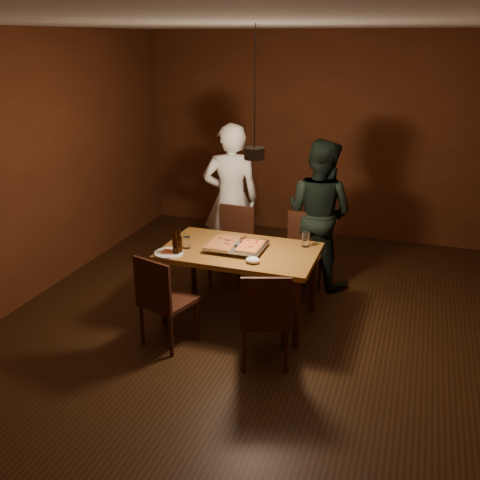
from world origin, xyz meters
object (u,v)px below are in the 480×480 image
(chair_near_right, at_px, (265,311))
(plate_slice, at_px, (169,253))
(pizza_tray, at_px, (237,247))
(beer_bottle_a, at_px, (176,243))
(dining_table, at_px, (240,257))
(diner_dark, at_px, (319,213))
(chair_far_right, at_px, (303,246))
(diner_white, at_px, (231,199))
(chair_far_left, at_px, (234,238))
(chair_near_left, at_px, (162,294))
(beer_bottle_b, at_px, (179,242))
(pendant_lamp, at_px, (254,152))

(chair_near_right, bearing_deg, plate_slice, 140.49)
(pizza_tray, relative_size, beer_bottle_a, 2.27)
(dining_table, relative_size, pizza_tray, 2.73)
(chair_near_right, height_order, diner_dark, diner_dark)
(pizza_tray, bearing_deg, dining_table, 6.64)
(chair_far_right, height_order, plate_slice, chair_far_right)
(diner_white, bearing_deg, chair_far_right, 138.72)
(chair_far_left, bearing_deg, chair_near_left, 88.97)
(beer_bottle_b, distance_m, plate_slice, 0.15)
(pizza_tray, xyz_separation_m, beer_bottle_a, (-0.50, -0.32, 0.10))
(chair_near_right, height_order, pizza_tray, chair_near_right)
(chair_far_left, bearing_deg, dining_table, 117.61)
(dining_table, bearing_deg, chair_far_right, 61.26)
(chair_near_left, relative_size, beer_bottle_a, 2.15)
(chair_far_right, xyz_separation_m, beer_bottle_b, (-0.97, -1.11, 0.33))
(chair_near_left, height_order, plate_slice, chair_near_left)
(chair_near_right, relative_size, pizza_tray, 0.97)
(dining_table, xyz_separation_m, pizza_tray, (-0.03, -0.01, 0.10))
(beer_bottle_b, xyz_separation_m, pendant_lamp, (0.72, 0.08, 0.89))
(chair_near_left, height_order, diner_white, diner_white)
(chair_far_right, distance_m, beer_bottle_a, 1.55)
(beer_bottle_a, height_order, diner_dark, diner_dark)
(dining_table, xyz_separation_m, chair_near_left, (-0.49, -0.73, -0.14))
(chair_far_left, distance_m, chair_far_right, 0.81)
(chair_near_right, relative_size, beer_bottle_a, 2.19)
(chair_near_left, xyz_separation_m, diner_dark, (1.05, 1.85, 0.30))
(chair_near_right, xyz_separation_m, beer_bottle_b, (-1.00, 0.46, 0.33))
(chair_far_left, distance_m, pendant_lamp, 1.69)
(beer_bottle_b, bearing_deg, chair_near_right, -24.88)
(dining_table, bearing_deg, diner_dark, 63.48)
(chair_far_left, distance_m, plate_slice, 1.19)
(chair_far_right, height_order, pendant_lamp, pendant_lamp)
(dining_table, xyz_separation_m, chair_far_right, (0.45, 0.82, -0.14))
(beer_bottle_b, height_order, diner_white, diner_white)
(chair_near_left, height_order, pendant_lamp, pendant_lamp)
(beer_bottle_a, relative_size, diner_dark, 0.14)
(pizza_tray, distance_m, plate_slice, 0.66)
(chair_far_left, relative_size, beer_bottle_a, 2.00)
(chair_near_right, bearing_deg, chair_near_left, 160.93)
(beer_bottle_a, bearing_deg, pizza_tray, 32.92)
(chair_near_right, bearing_deg, beer_bottle_a, 139.22)
(dining_table, height_order, pizza_tray, pizza_tray)
(diner_dark, bearing_deg, chair_far_left, 38.17)
(chair_near_left, relative_size, pizza_tray, 0.95)
(chair_far_left, xyz_separation_m, diner_dark, (0.92, 0.30, 0.30))
(pizza_tray, xyz_separation_m, beer_bottle_b, (-0.49, -0.28, 0.09))
(chair_far_right, bearing_deg, beer_bottle_b, 52.08)
(beer_bottle_b, bearing_deg, pizza_tray, 29.51)
(beer_bottle_b, xyz_separation_m, diner_white, (0.02, 1.42, 0.03))
(dining_table, height_order, beer_bottle_a, beer_bottle_a)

